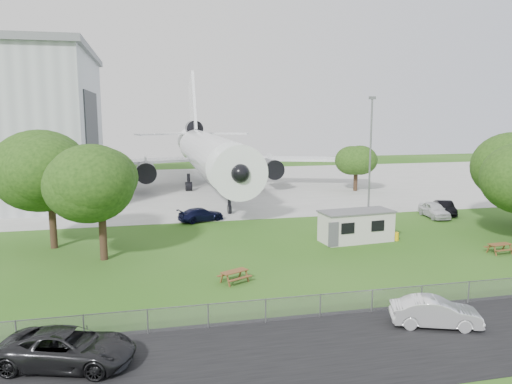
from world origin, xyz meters
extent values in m
plane|color=#3F6A25|center=(0.00, 0.00, 0.00)|extent=(160.00, 160.00, 0.00)
cube|color=black|center=(0.00, -13.00, 0.01)|extent=(120.00, 8.00, 0.02)
cube|color=#B7B7B2|center=(0.00, 38.00, 0.01)|extent=(120.00, 46.00, 0.03)
cube|color=#2D3033|center=(-16.93, 33.00, 6.75)|extent=(0.16, 16.00, 12.96)
cylinder|color=white|center=(-2.00, 34.00, 5.10)|extent=(5.40, 34.00, 5.40)
cone|color=white|center=(-2.00, 15.00, 5.10)|extent=(5.40, 5.50, 5.40)
cone|color=white|center=(-2.00, 55.00, 5.90)|extent=(4.86, 9.00, 4.86)
cube|color=white|center=(-14.50, 37.20, 3.90)|extent=(21.36, 10.77, 0.36)
cube|color=white|center=(10.50, 37.20, 3.90)|extent=(21.36, 10.77, 0.36)
cube|color=white|center=(-2.00, 55.00, 11.60)|extent=(0.46, 9.96, 12.17)
cylinder|color=#515459|center=(-10.50, 33.50, 3.00)|extent=(2.50, 4.20, 2.50)
cylinder|color=#515459|center=(6.50, 33.50, 3.00)|extent=(2.50, 4.20, 2.50)
cylinder|color=#515459|center=(-2.00, 54.00, 7.90)|extent=(2.60, 4.50, 2.60)
cylinder|color=black|center=(-2.00, 18.50, 1.20)|extent=(0.36, 0.36, 2.40)
cylinder|color=black|center=(-4.80, 35.00, 1.20)|extent=(0.44, 0.44, 2.40)
cylinder|color=black|center=(0.80, 35.00, 1.20)|extent=(0.44, 0.44, 2.40)
cube|color=beige|center=(6.47, 4.82, 1.25)|extent=(6.22, 3.10, 2.50)
cube|color=#59595B|center=(6.47, 4.82, 2.56)|extent=(6.44, 3.32, 0.12)
cylinder|color=gold|center=(9.87, 4.22, 0.35)|extent=(0.50, 0.50, 0.70)
cube|color=gray|center=(0.00, -9.50, 0.00)|extent=(58.00, 0.04, 1.30)
cylinder|color=slate|center=(8.20, 6.20, 6.00)|extent=(0.16, 0.16, 12.00)
cylinder|color=#382619|center=(-18.11, 8.25, 1.76)|extent=(0.56, 0.56, 3.52)
sphere|color=#3A621B|center=(-18.11, 8.25, 6.05)|extent=(7.90, 7.90, 7.90)
cylinder|color=#382619|center=(-13.98, 4.04, 1.58)|extent=(0.56, 0.56, 3.17)
sphere|color=#3A621B|center=(-13.98, 4.04, 5.46)|extent=(6.53, 6.53, 6.53)
cylinder|color=#382619|center=(17.56, 29.70, 1.25)|extent=(0.56, 0.56, 2.51)
sphere|color=#3A621B|center=(17.56, 29.70, 4.32)|extent=(5.82, 5.82, 5.82)
imported|color=silver|center=(3.34, -11.88, 0.74)|extent=(4.73, 2.98, 1.47)
imported|color=black|center=(-14.40, -11.90, 0.80)|extent=(6.28, 4.20, 1.60)
imported|color=silver|center=(18.28, 11.75, 0.78)|extent=(2.37, 4.77, 1.56)
imported|color=black|center=(20.22, 12.78, 0.72)|extent=(2.85, 4.61, 1.43)
imported|color=black|center=(-5.42, 15.37, 0.67)|extent=(4.99, 3.29, 1.34)
camera|label=1|loc=(-11.00, -33.33, 10.92)|focal=35.00mm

